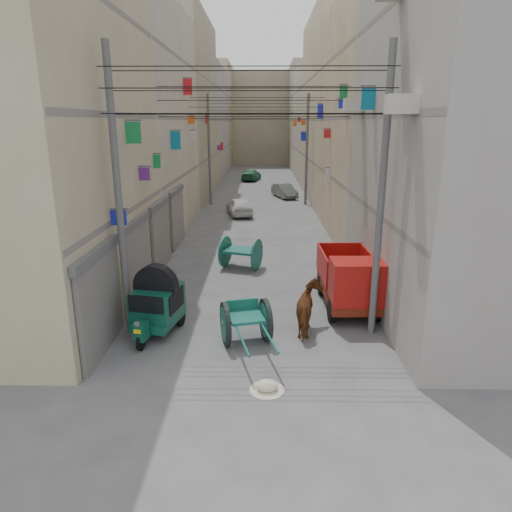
{
  "coord_description": "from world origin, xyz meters",
  "views": [
    {
      "loc": [
        0.37,
        -6.41,
        5.98
      ],
      "look_at": [
        0.18,
        6.5,
        2.2
      ],
      "focal_mm": 32.0,
      "sensor_mm": 36.0,
      "label": 1
    }
  ],
  "objects_px": {
    "distant_car_grey": "(284,191)",
    "distant_car_green": "(251,175)",
    "mini_truck": "(350,284)",
    "distant_car_white": "(239,206)",
    "auto_rickshaw": "(157,302)",
    "second_cart": "(241,252)",
    "tonga_cart": "(246,321)",
    "feed_sack": "(267,386)",
    "horse": "(310,309)"
  },
  "relations": [
    {
      "from": "distant_car_grey",
      "to": "distant_car_green",
      "type": "relative_size",
      "value": 0.85
    },
    {
      "from": "mini_truck",
      "to": "distant_car_white",
      "type": "relative_size",
      "value": 1.02
    },
    {
      "from": "auto_rickshaw",
      "to": "mini_truck",
      "type": "xyz_separation_m",
      "value": [
        5.92,
        1.58,
        0.02
      ]
    },
    {
      "from": "second_cart",
      "to": "mini_truck",
      "type": "bearing_deg",
      "value": -31.64
    },
    {
      "from": "tonga_cart",
      "to": "distant_car_green",
      "type": "xyz_separation_m",
      "value": [
        -0.8,
        37.7,
        -0.07
      ]
    },
    {
      "from": "feed_sack",
      "to": "mini_truck",
      "type": "bearing_deg",
      "value": 59.55
    },
    {
      "from": "second_cart",
      "to": "distant_car_green",
      "type": "height_order",
      "value": "second_cart"
    },
    {
      "from": "distant_car_grey",
      "to": "distant_car_green",
      "type": "xyz_separation_m",
      "value": [
        -3.04,
        11.72,
        0.02
      ]
    },
    {
      "from": "mini_truck",
      "to": "second_cart",
      "type": "bearing_deg",
      "value": 127.91
    },
    {
      "from": "auto_rickshaw",
      "to": "feed_sack",
      "type": "bearing_deg",
      "value": -32.57
    },
    {
      "from": "feed_sack",
      "to": "horse",
      "type": "height_order",
      "value": "horse"
    },
    {
      "from": "tonga_cart",
      "to": "horse",
      "type": "bearing_deg",
      "value": 6.38
    },
    {
      "from": "distant_car_grey",
      "to": "distant_car_green",
      "type": "bearing_deg",
      "value": 86.19
    },
    {
      "from": "feed_sack",
      "to": "horse",
      "type": "bearing_deg",
      "value": 67.65
    },
    {
      "from": "tonga_cart",
      "to": "second_cart",
      "type": "xyz_separation_m",
      "value": [
        -0.46,
        6.84,
        0.07
      ]
    },
    {
      "from": "auto_rickshaw",
      "to": "feed_sack",
      "type": "height_order",
      "value": "auto_rickshaw"
    },
    {
      "from": "tonga_cart",
      "to": "mini_truck",
      "type": "height_order",
      "value": "mini_truck"
    },
    {
      "from": "auto_rickshaw",
      "to": "mini_truck",
      "type": "height_order",
      "value": "mini_truck"
    },
    {
      "from": "auto_rickshaw",
      "to": "tonga_cart",
      "type": "distance_m",
      "value": 2.71
    },
    {
      "from": "feed_sack",
      "to": "second_cart",
      "type": "bearing_deg",
      "value": 96.37
    },
    {
      "from": "auto_rickshaw",
      "to": "distant_car_green",
      "type": "distance_m",
      "value": 37.12
    },
    {
      "from": "mini_truck",
      "to": "distant_car_grey",
      "type": "height_order",
      "value": "mini_truck"
    },
    {
      "from": "feed_sack",
      "to": "distant_car_white",
      "type": "distance_m",
      "value": 20.96
    },
    {
      "from": "feed_sack",
      "to": "distant_car_grey",
      "type": "xyz_separation_m",
      "value": [
        1.66,
        28.41,
        0.44
      ]
    },
    {
      "from": "auto_rickshaw",
      "to": "tonga_cart",
      "type": "relative_size",
      "value": 0.8
    },
    {
      "from": "auto_rickshaw",
      "to": "horse",
      "type": "xyz_separation_m",
      "value": [
        4.48,
        0.06,
        -0.2
      ]
    },
    {
      "from": "distant_car_green",
      "to": "distant_car_grey",
      "type": "bearing_deg",
      "value": 114.53
    },
    {
      "from": "feed_sack",
      "to": "distant_car_grey",
      "type": "height_order",
      "value": "distant_car_grey"
    },
    {
      "from": "tonga_cart",
      "to": "distant_car_white",
      "type": "relative_size",
      "value": 0.83
    },
    {
      "from": "tonga_cart",
      "to": "horse",
      "type": "relative_size",
      "value": 1.68
    },
    {
      "from": "distant_car_white",
      "to": "distant_car_grey",
      "type": "bearing_deg",
      "value": -126.4
    },
    {
      "from": "feed_sack",
      "to": "distant_car_grey",
      "type": "bearing_deg",
      "value": 86.66
    },
    {
      "from": "feed_sack",
      "to": "horse",
      "type": "xyz_separation_m",
      "value": [
        1.28,
        3.12,
        0.6
      ]
    },
    {
      "from": "tonga_cart",
      "to": "feed_sack",
      "type": "xyz_separation_m",
      "value": [
        0.58,
        -2.43,
        -0.52
      ]
    },
    {
      "from": "tonga_cart",
      "to": "mini_truck",
      "type": "distance_m",
      "value": 3.98
    },
    {
      "from": "mini_truck",
      "to": "distant_car_white",
      "type": "height_order",
      "value": "mini_truck"
    },
    {
      "from": "distant_car_white",
      "to": "distant_car_green",
      "type": "height_order",
      "value": "distant_car_white"
    },
    {
      "from": "horse",
      "to": "second_cart",
      "type": "bearing_deg",
      "value": -63.58
    },
    {
      "from": "auto_rickshaw",
      "to": "horse",
      "type": "height_order",
      "value": "auto_rickshaw"
    },
    {
      "from": "tonga_cart",
      "to": "second_cart",
      "type": "height_order",
      "value": "second_cart"
    },
    {
      "from": "feed_sack",
      "to": "distant_car_white",
      "type": "xyz_separation_m",
      "value": [
        -1.68,
        20.89,
        0.47
      ]
    },
    {
      "from": "horse",
      "to": "distant_car_green",
      "type": "relative_size",
      "value": 0.43
    },
    {
      "from": "auto_rickshaw",
      "to": "distant_car_green",
      "type": "bearing_deg",
      "value": 98.36
    },
    {
      "from": "distant_car_green",
      "to": "tonga_cart",
      "type": "bearing_deg",
      "value": 101.22
    },
    {
      "from": "distant_car_grey",
      "to": "distant_car_green",
      "type": "distance_m",
      "value": 12.11
    },
    {
      "from": "feed_sack",
      "to": "distant_car_grey",
      "type": "relative_size",
      "value": 0.15
    },
    {
      "from": "mini_truck",
      "to": "second_cart",
      "type": "relative_size",
      "value": 1.91
    },
    {
      "from": "auto_rickshaw",
      "to": "feed_sack",
      "type": "relative_size",
      "value": 4.61
    },
    {
      "from": "horse",
      "to": "distant_car_grey",
      "type": "relative_size",
      "value": 0.51
    },
    {
      "from": "second_cart",
      "to": "distant_car_grey",
      "type": "xyz_separation_m",
      "value": [
        2.69,
        19.14,
        -0.15
      ]
    }
  ]
}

